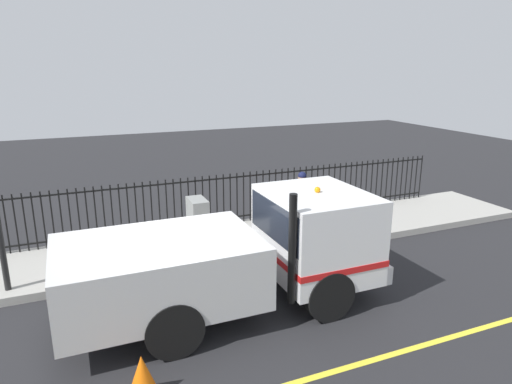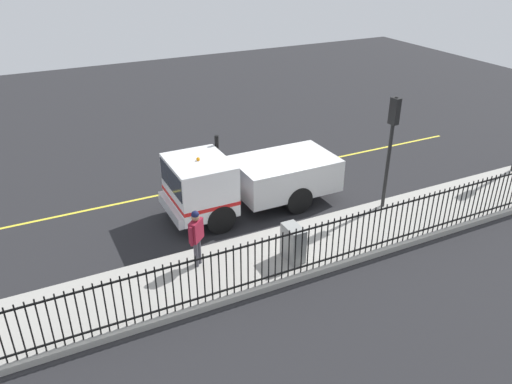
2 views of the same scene
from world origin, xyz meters
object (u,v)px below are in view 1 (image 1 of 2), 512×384
object	(u,v)px
utility_cabinet	(198,218)
work_truck	(249,249)
traffic_cone	(142,377)
worker_standing	(302,197)

from	to	relation	value
utility_cabinet	work_truck	bearing A→B (deg)	-179.74
utility_cabinet	traffic_cone	size ratio (longest dim) A/B	1.56
traffic_cone	work_truck	bearing A→B (deg)	-52.69
work_truck	traffic_cone	size ratio (longest dim) A/B	9.03
work_truck	traffic_cone	bearing A→B (deg)	-52.71
utility_cabinet	traffic_cone	distance (m)	5.77
work_truck	traffic_cone	xyz separation A→B (m)	(-1.77, 2.32, -0.86)
worker_standing	utility_cabinet	distance (m)	2.75
work_truck	utility_cabinet	bearing A→B (deg)	-179.76
worker_standing	utility_cabinet	world-z (taller)	worker_standing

